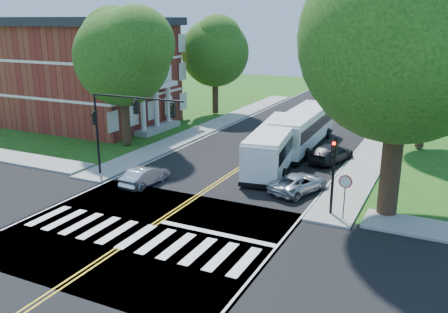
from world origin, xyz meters
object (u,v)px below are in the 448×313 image
Objects in this scene: bus_lead at (276,145)px; bus_follow at (303,128)px; signal_nw at (123,117)px; signal_ne at (333,165)px; suv at (299,183)px; hatchback at (145,176)px; dark_sedan at (331,153)px.

bus_follow is (0.30, 5.93, 0.07)m from bus_lead.
signal_nw is 1.62× the size of signal_ne.
suv is (3.33, -4.78, -0.98)m from bus_lead.
bus_follow is 15.41m from hatchback.
hatchback reaches higher than suv.
signal_nw is at bearing 56.82° from bus_follow.
suv is 0.93× the size of dark_sedan.
bus_lead is 2.51× the size of dark_sedan.
hatchback is 14.48m from dark_sedan.
bus_lead is 3.13× the size of hatchback.
signal_nw is 1.50× the size of dark_sedan.
signal_ne is 14.82m from bus_follow.
signal_ne is 1.15× the size of hatchback.
signal_nw is 15.94m from dark_sedan.
dark_sedan reaches higher than hatchback.
signal_nw is at bearing -179.95° from signal_ne.
hatchback is at bearing -178.50° from signal_ne.
bus_follow is (-5.76, 13.60, -1.29)m from signal_ne.
signal_ne is at bearing 118.07° from dark_sedan.
bus_lead is (8.00, 7.68, -2.77)m from signal_nw.
bus_follow is 2.78× the size of suv.
signal_nw is at bearing 56.40° from dark_sedan.
signal_ne is 0.37× the size of bus_lead.
dark_sedan is (-2.53, 10.38, -2.26)m from signal_ne.
dark_sedan is at bearing -151.17° from bus_lead.
signal_ne is at bearing 111.14° from bus_follow.
bus_lead reaches higher than hatchback.
signal_nw is at bearing 35.10° from bus_lead.
bus_lead is 0.97× the size of bus_follow.
hatchback is 10.09m from suv.
bus_lead is at bearing 128.28° from signal_ne.
signal_nw is 16.17m from bus_follow.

